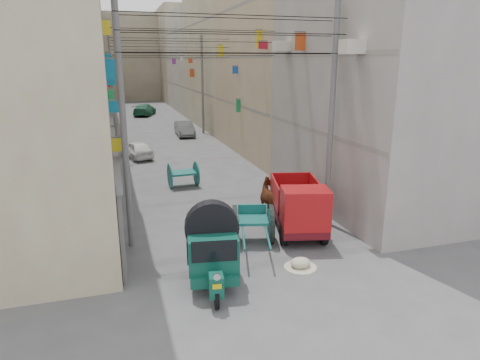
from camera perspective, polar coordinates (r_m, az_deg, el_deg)
name	(u,v)px	position (r m, az deg, el deg)	size (l,w,h in m)	color
ground	(308,330)	(10.51, 9.09, -19.16)	(140.00, 140.00, 0.00)	#4C4C4E
building_row_left	(57,55)	(42.01, -23.23, 15.05)	(8.00, 62.00, 14.00)	#C1B792
building_row_right	(233,56)	(43.50, -0.96, 16.23)	(8.00, 62.00, 14.00)	#9D9893
end_cap_building	(131,58)	(73.80, -14.35, 15.53)	(22.00, 10.00, 13.00)	tan
shutters_left	(116,172)	(18.61, -16.22, 1.07)	(0.18, 14.40, 2.88)	#535258
signboards	(170,100)	(29.72, -9.33, 10.50)	(8.22, 40.52, 5.67)	#C64417
ac_units	(316,20)	(17.21, 10.10, 20.28)	(0.70, 6.55, 3.35)	beige
utility_poles	(181,97)	(25.09, -7.87, 10.96)	(7.40, 22.20, 8.00)	slate
overhead_cables	(187,44)	(22.46, -7.02, 17.54)	(7.40, 22.52, 1.12)	black
auto_rickshaw	(212,247)	(11.81, -3.75, -8.93)	(1.73, 2.64, 1.80)	black
tonga_cart	(253,223)	(14.46, 1.73, -5.80)	(1.80, 3.09, 1.31)	black
mini_truck	(300,211)	(15.04, 8.02, -4.05)	(2.36, 3.77, 1.97)	black
second_cart	(183,174)	(21.00, -7.59, 0.80)	(1.43, 1.28, 1.22)	#155C57
feed_sack	(300,263)	(13.11, 8.06, -10.86)	(0.61, 0.49, 0.30)	#BFB69E
horse	(274,200)	(16.64, 4.51, -2.66)	(0.82, 1.81, 1.53)	brown
distant_car_white	(137,150)	(27.94, -13.57, 3.97)	(1.28, 3.19, 1.09)	white
distant_car_grey	(184,128)	(35.72, -7.41, 6.83)	(1.29, 3.69, 1.22)	#4E5251
distant_car_green	(145,110)	(50.22, -12.61, 9.15)	(1.84, 4.54, 1.32)	#226546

